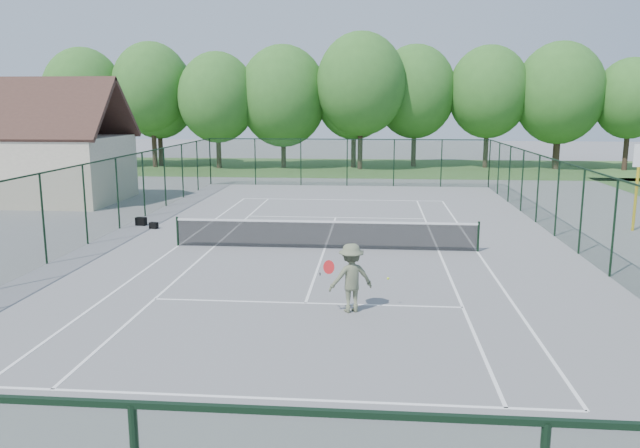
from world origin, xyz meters
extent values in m
plane|color=gray|center=(0.00, 0.00, 0.00)|extent=(140.00, 140.00, 0.00)
cube|color=#436D30|center=(0.00, 30.00, 0.01)|extent=(80.00, 16.00, 0.01)
cube|color=white|center=(0.00, 11.88, 0.00)|extent=(10.97, 0.08, 0.01)
cube|color=white|center=(0.00, -11.88, 0.00)|extent=(10.97, 0.08, 0.01)
cube|color=white|center=(0.00, 6.40, 0.00)|extent=(8.23, 0.08, 0.01)
cube|color=white|center=(0.00, -6.40, 0.00)|extent=(8.23, 0.08, 0.01)
cube|color=white|center=(5.49, 0.00, 0.00)|extent=(0.08, 23.77, 0.01)
cube|color=white|center=(-5.49, 0.00, 0.00)|extent=(0.08, 23.77, 0.01)
cube|color=white|center=(4.12, 0.00, 0.00)|extent=(0.08, 23.77, 0.01)
cube|color=white|center=(-4.12, 0.00, 0.00)|extent=(0.08, 23.77, 0.01)
cube|color=white|center=(0.00, 0.00, 0.00)|extent=(0.08, 12.80, 0.01)
cylinder|color=black|center=(-5.50, 0.00, 0.55)|extent=(0.08, 0.08, 1.10)
cylinder|color=black|center=(5.50, 0.00, 0.55)|extent=(0.08, 0.08, 1.10)
cube|color=black|center=(0.00, 0.00, 0.50)|extent=(11.00, 0.02, 0.96)
cube|color=white|center=(0.00, 0.00, 1.00)|extent=(11.00, 0.05, 0.07)
cube|color=#1B3A22|center=(0.00, 18.00, 1.50)|extent=(18.00, 0.02, 3.00)
cube|color=#1B3A22|center=(9.00, 0.00, 1.50)|extent=(0.02, 36.00, 3.00)
cube|color=#1B3A22|center=(-9.00, 0.00, 1.50)|extent=(0.02, 36.00, 3.00)
cube|color=black|center=(0.00, 18.00, 3.00)|extent=(18.00, 0.05, 0.05)
cube|color=black|center=(0.00, -18.00, 3.00)|extent=(18.00, 0.05, 0.05)
cube|color=black|center=(9.00, 0.00, 3.00)|extent=(0.05, 36.00, 0.05)
cube|color=black|center=(-9.00, 0.00, 3.00)|extent=(0.05, 36.00, 0.05)
cube|color=beige|center=(-16.00, 10.00, 1.75)|extent=(8.00, 6.00, 3.50)
cube|color=#482E25|center=(-16.00, 11.50, 5.00)|extent=(8.60, 3.27, 3.27)
cube|color=#482E25|center=(-16.00, 8.50, 5.00)|extent=(8.60, 3.27, 3.27)
cylinder|color=#3D2B21|center=(-16.50, 30.00, 2.10)|extent=(0.40, 0.40, 4.20)
ellipsoid|color=#3B7A2C|center=(-16.50, 30.00, 6.00)|extent=(6.40, 6.40, 7.40)
cylinder|color=#3D2B21|center=(0.00, 30.00, 2.10)|extent=(0.40, 0.40, 4.20)
ellipsoid|color=#3B7A2C|center=(0.00, 30.00, 6.00)|extent=(6.40, 6.40, 7.40)
cylinder|color=#3D2B21|center=(16.50, 30.00, 2.10)|extent=(0.40, 0.40, 4.20)
ellipsoid|color=#3B7A2C|center=(16.50, 30.00, 6.00)|extent=(6.40, 6.40, 7.40)
cylinder|color=gold|center=(12.57, 4.44, 1.75)|extent=(0.12, 0.12, 3.50)
cube|color=black|center=(-8.34, 3.76, 0.18)|extent=(0.48, 0.33, 0.35)
cube|color=black|center=(-7.54, 3.10, 0.13)|extent=(0.39, 0.30, 0.27)
imported|color=#646B4F|center=(1.22, -6.95, 0.88)|extent=(1.30, 1.02, 1.76)
sphere|color=#BEEA2B|center=(2.16, -6.55, 0.78)|extent=(0.07, 0.07, 0.07)
camera|label=1|loc=(1.77, -22.15, 5.19)|focal=35.00mm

